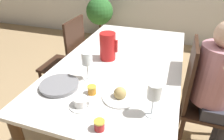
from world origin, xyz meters
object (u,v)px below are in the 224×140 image
Objects in this scene: wine_glass_juice at (87,60)px; potted_plant at (100,13)px; teacup_near_person at (81,103)px; jam_jar_amber at (99,125)px; jam_jar_red at (92,90)px; person_seated at (219,84)px; wine_glass_water at (154,92)px; chair_opposite at (68,61)px; serving_tray at (59,85)px; bread_plate at (120,95)px; red_pitcher at (108,46)px; chair_person_side at (200,99)px.

potted_plant is (-0.88, 2.42, -0.32)m from wine_glass_juice.
teacup_near_person is 0.23m from jam_jar_amber.
potted_plant is at bearing 110.75° from jam_jar_red.
person_seated reaches higher than wine_glass_water.
chair_opposite is 0.88m from serving_tray.
wine_glass_water is 0.67m from serving_tray.
teacup_near_person is 0.65× the size of bread_plate.
red_pitcher is 0.36m from wine_glass_juice.
bread_plate is at bearing -65.54° from potted_plant.
chair_person_side is 2.71m from potted_plant.
chair_opposite is at bearing -100.60° from chair_person_side.
bread_plate is 0.19m from jam_jar_red.
wine_glass_water is at bearing 39.40° from jam_jar_amber.
chair_person_side is 1.01m from teacup_near_person.
bread_plate is at bearing -48.95° from chair_person_side.
wine_glass_juice is at bearing 48.44° from serving_tray.
wine_glass_water is 0.78× the size of serving_tray.
bread_plate is (-0.65, -0.44, 0.06)m from person_seated.
potted_plant is at bearing -140.57° from chair_person_side.
red_pitcher is 0.83m from jam_jar_amber.
chair_person_side is 1.40m from chair_opposite.
chair_person_side is 3.70× the size of serving_tray.
chair_person_side reaches higher than wine_glass_juice.
red_pitcher is 1.13× the size of wine_glass_water.
jam_jar_amber is (-0.24, -0.20, -0.13)m from wine_glass_water.
wine_glass_water is 0.45m from teacup_near_person.
potted_plant is at bearing 109.92° from wine_glass_juice.
chair_person_side is at bearing -1.75° from red_pitcher.
wine_glass_water is at bearing -10.56° from jam_jar_red.
potted_plant is (-1.17, 2.57, -0.18)m from bread_plate.
red_pitcher is (0.56, -0.23, 0.35)m from chair_opposite.
wine_glass_juice is (-0.84, -0.33, 0.38)m from chair_person_side.
person_seated is 8.08× the size of teacup_near_person.
wine_glass_juice is 0.25× the size of potted_plant.
jam_jar_red is at bearing -81.94° from red_pitcher.
jam_jar_amber is 0.32m from jam_jar_red.
serving_tray is at bearing -66.90° from person_seated.
jam_jar_red is at bearing 1.29° from serving_tray.
chair_person_side is 1.13m from serving_tray.
chair_opposite is at bearing -101.31° from person_seated.
teacup_near_person is at bearing -50.21° from chair_person_side.
wine_glass_water is 3.01m from potted_plant.
chair_opposite is at bearing 141.60° from wine_glass_water.
person_seated is 1.00m from jam_jar_amber.
wine_glass_water reaches higher than bread_plate.
bread_plate is at bearing 3.97° from jam_jar_red.
chair_person_side is 0.76m from wine_glass_water.
chair_person_side is 16.92× the size of jam_jar_amber.
wine_glass_water is at bearing -62.46° from potted_plant.
serving_tray is 1.18× the size of bread_plate.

